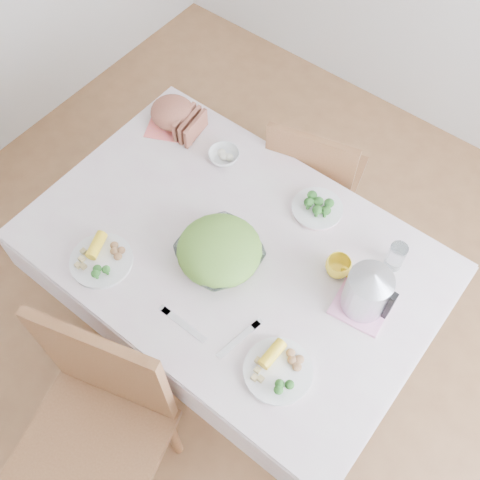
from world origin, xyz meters
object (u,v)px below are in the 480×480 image
Objects in this scene: dining_table at (233,295)px; yellow_mug at (338,267)px; chair_near at (94,453)px; dinner_plate_right at (278,371)px; electric_kettle at (368,289)px; dinner_plate_left at (102,261)px; chair_far at (316,173)px; salad_bowl at (220,254)px.

yellow_mug is (0.36, 0.16, 0.42)m from dining_table.
dining_table is at bearing 75.60° from chair_near.
electric_kettle is at bearing 76.69° from dinner_plate_right.
electric_kettle reaches higher than dining_table.
yellow_mug is at bearing 35.39° from dinner_plate_left.
dining_table is 0.72m from chair_far.
dining_table is 4.85× the size of salad_bowl.
dining_table is 0.43m from salad_bowl.
electric_kettle is (0.09, 0.37, 0.11)m from dinner_plate_right.
chair_far reaches higher than dinner_plate_right.
chair_near is 1.18× the size of chair_far.
chair_far is 4.19× the size of electric_kettle.
electric_kettle is (0.14, -0.06, 0.08)m from yellow_mug.
salad_bowl is 3.09× the size of yellow_mug.
chair_near reaches higher than dinner_plate_left.
yellow_mug is 0.44× the size of electric_kettle.
chair_near is 4.55× the size of dinner_plate_left.
chair_far is at bearing 115.53° from dinner_plate_right.
chair_far is at bearing 77.12° from chair_near.
chair_far is 0.77m from yellow_mug.
electric_kettle is (0.84, 0.44, 0.11)m from dinner_plate_left.
yellow_mug is (0.37, 0.22, 0.00)m from salad_bowl.
yellow_mug is at bearing 55.23° from chair_near.
dinner_plate_left is 1.01× the size of dinner_plate_right.
chair_far is 0.84m from salad_bowl.
salad_bowl is 0.43m from yellow_mug.
electric_kettle reaches higher than yellow_mug.
dining_table is at bearing 81.79° from salad_bowl.
salad_bowl is 1.25× the size of dinner_plate_left.
salad_bowl reaches higher than dinner_plate_right.
dining_table is 0.72m from electric_kettle.
dinner_plate_right is (0.39, 0.55, 0.31)m from chair_near.
dining_table is 1.56× the size of chair_far.
chair_near is at bearing -127.10° from electric_kettle.
dining_table is 6.05× the size of dinner_plate_left.
yellow_mug reaches higher than dining_table.
dinner_plate_left is at bearing 59.99° from chair_far.
chair_far reaches higher than salad_bowl.
electric_kettle reaches higher than chair_far.
salad_bowl is at bearing 39.69° from dinner_plate_left.
chair_near is 1.09m from yellow_mug.
chair_near reaches higher than dinner_plate_right.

